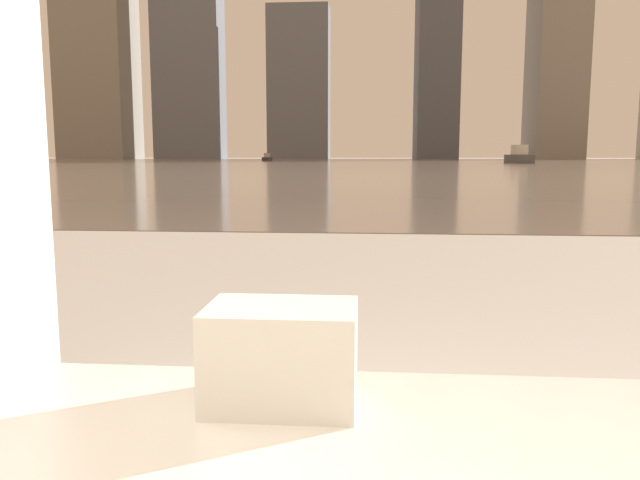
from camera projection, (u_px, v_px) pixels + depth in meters
The scene contains 6 objects.
towel_stack at pixel (281, 355), 0.99m from camera, with size 0.24×0.17×0.16m.
harbor_water at pixel (370, 163), 61.35m from camera, with size 180.00×110.00×0.01m.
harbor_boat_0 at pixel (267, 158), 84.75m from camera, with size 1.04×2.78×1.03m.
harbor_boat_1 at pixel (519, 157), 61.65m from camera, with size 1.97×4.91×1.80m.
skyline_tower_0 at pixel (96, 25), 117.45m from camera, with size 12.90×11.20×50.16m.
skyline_tower_2 at pixel (299, 84), 115.84m from camera, with size 11.26×6.55×27.73m.
Camera 1 is at (0.14, -0.01, 0.89)m, focal length 35.00 mm.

